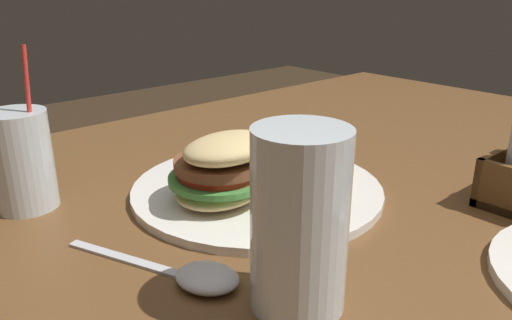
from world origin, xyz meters
TOP-DOWN VIEW (x-y plane):
  - meal_plate_near at (0.02, -0.11)m, footprint 0.31×0.31m
  - beer_glass at (0.12, 0.07)m, footprint 0.08×0.08m
  - juice_glass at (0.22, -0.27)m, footprint 0.07×0.07m
  - spoon at (0.17, -0.01)m, footprint 0.09×0.18m

SIDE VIEW (x-z plane):
  - spoon at x=0.17m, z-range 0.78..0.80m
  - meal_plate_near at x=0.02m, z-range 0.76..0.85m
  - juice_glass at x=0.22m, z-range 0.74..0.93m
  - beer_glass at x=0.12m, z-range 0.78..0.92m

